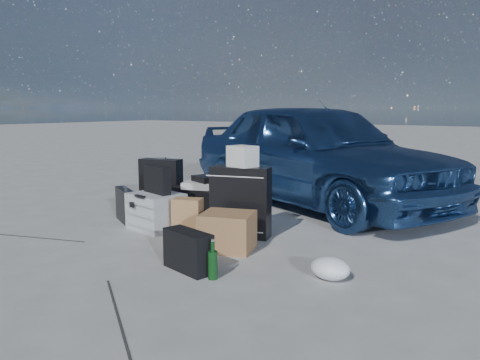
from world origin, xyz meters
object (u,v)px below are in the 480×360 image
briefcase (125,205)px  suitcase_right (241,202)px  green_bottle (213,260)px  car (315,153)px  pelican_case (156,211)px  suitcase_left (161,186)px  cardboard_box (228,231)px  duffel_bag (203,204)px

briefcase → suitcase_right: size_ratio=0.69×
green_bottle → car: bearing=100.8°
pelican_case → suitcase_left: size_ratio=0.79×
car → green_bottle: 2.81m
briefcase → cardboard_box: 1.45m
car → briefcase: 2.32m
duffel_bag → green_bottle: 1.73m
car → cardboard_box: (0.21, -2.11, -0.47)m
suitcase_right → duffel_bag: suitcase_right is taller
pelican_case → green_bottle: size_ratio=1.79×
duffel_bag → green_bottle: duffel_bag is taller
suitcase_left → duffel_bag: suitcase_left is taller
car → suitcase_left: (-1.20, -1.41, -0.33)m
pelican_case → car: bearing=79.1°
suitcase_left → suitcase_right: suitcase_right is taller
suitcase_left → cardboard_box: bearing=-40.8°
suitcase_right → cardboard_box: (0.14, -0.39, -0.17)m
suitcase_left → duffel_bag: bearing=-14.4°
green_bottle → duffel_bag: bearing=130.8°
briefcase → duffel_bag: bearing=68.8°
briefcase → duffel_bag: 0.80m
pelican_case → suitcase_right: (0.83, 0.23, 0.15)m
cardboard_box → pelican_case: bearing=170.6°
suitcase_left → green_bottle: suitcase_left is taller
suitcase_right → duffel_bag: bearing=139.8°
car → suitcase_right: size_ratio=5.76×
duffel_bag → cardboard_box: 1.08m
pelican_case → cardboard_box: size_ratio=1.16×
suitcase_right → car: bearing=76.3°
pelican_case → green_bottle: bearing=-20.9°
car → suitcase_left: 1.88m
pelican_case → briefcase: pelican_case is taller
briefcase → cardboard_box: briefcase is taller
suitcase_right → duffel_bag: size_ratio=0.96×
duffel_bag → pelican_case: bearing=-97.9°
briefcase → green_bottle: 1.92m
suitcase_right → briefcase: bearing=172.8°
suitcase_left → suitcase_right: bearing=-27.9°
suitcase_left → cardboard_box: 1.58m
suitcase_left → briefcase: bearing=-107.0°
pelican_case → suitcase_right: suitcase_right is taller
green_bottle → briefcase: bearing=155.3°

